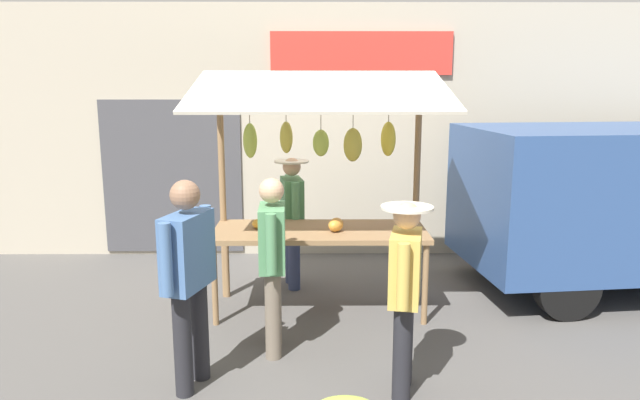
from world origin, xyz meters
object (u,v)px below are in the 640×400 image
market_stall (319,165)px  shopper_with_shopping_bag (405,284)px  shopper_in_striped_shirt (273,254)px  vendor_with_sunhat (292,213)px  shopper_with_ponytail (188,270)px

market_stall → shopper_with_shopping_bag: 1.95m
market_stall → shopper_in_striped_shirt: (0.42, 1.01, -0.64)m
vendor_with_sunhat → shopper_with_shopping_bag: size_ratio=1.01×
market_stall → shopper_with_ponytail: bearing=58.1°
shopper_with_shopping_bag → shopper_with_ponytail: bearing=98.6°
market_stall → shopper_with_ponytail: size_ratio=1.50×
market_stall → shopper_with_shopping_bag: (-0.63, 1.72, -0.67)m
shopper_in_striped_shirt → market_stall: bearing=-24.9°
vendor_with_sunhat → shopper_with_shopping_bag: bearing=11.0°
vendor_with_sunhat → shopper_with_ponytail: 2.45m
vendor_with_sunhat → shopper_with_ponytail: shopper_with_ponytail is taller
shopper_with_ponytail → shopper_in_striped_shirt: bearing=-27.3°
shopper_with_ponytail → shopper_in_striped_shirt: 0.86m
market_stall → vendor_with_sunhat: bearing=-66.6°
vendor_with_sunhat → shopper_in_striped_shirt: shopper_in_striped_shirt is taller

